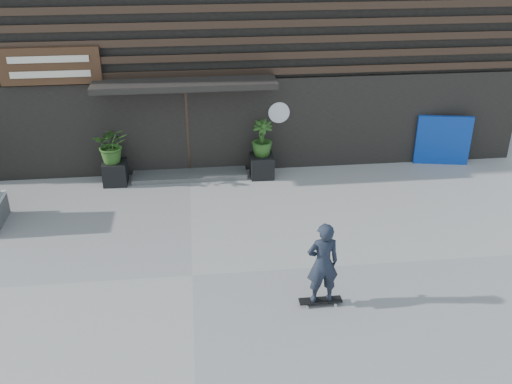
{
  "coord_description": "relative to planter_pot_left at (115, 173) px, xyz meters",
  "views": [
    {
      "loc": [
        0.19,
        -9.52,
        6.54
      ],
      "look_at": [
        1.4,
        1.3,
        1.1
      ],
      "focal_mm": 40.88,
      "sensor_mm": 36.0,
      "label": 1
    }
  ],
  "objects": [
    {
      "name": "ground",
      "position": [
        1.9,
        -4.4,
        -0.3
      ],
      "size": [
        80.0,
        80.0,
        0.0
      ],
      "primitive_type": "plane",
      "color": "#9B9893",
      "rests_on": "ground"
    },
    {
      "name": "entrance_step",
      "position": [
        1.9,
        0.2,
        -0.24
      ],
      "size": [
        3.0,
        0.8,
        0.12
      ],
      "primitive_type": "cube",
      "color": "#4B4C49",
      "rests_on": "ground"
    },
    {
      "name": "planter_pot_left",
      "position": [
        0.0,
        0.0,
        0.0
      ],
      "size": [
        0.6,
        0.6,
        0.6
      ],
      "primitive_type": "cube",
      "color": "black",
      "rests_on": "ground"
    },
    {
      "name": "bamboo_left",
      "position": [
        0.0,
        0.0,
        0.78
      ],
      "size": [
        0.86,
        0.75,
        0.96
      ],
      "primitive_type": "imported",
      "color": "#2D591E",
      "rests_on": "planter_pot_left"
    },
    {
      "name": "planter_pot_right",
      "position": [
        3.8,
        0.0,
        0.0
      ],
      "size": [
        0.6,
        0.6,
        0.6
      ],
      "primitive_type": "cube",
      "color": "black",
      "rests_on": "ground"
    },
    {
      "name": "bamboo_right",
      "position": [
        3.8,
        0.0,
        0.78
      ],
      "size": [
        0.54,
        0.54,
        0.96
      ],
      "primitive_type": "imported",
      "color": "#2D591E",
      "rests_on": "planter_pot_right"
    },
    {
      "name": "blue_tarp",
      "position": [
        8.83,
        0.3,
        0.39
      ],
      "size": [
        1.47,
        0.39,
        1.38
      ],
      "primitive_type": "cube",
      "rotation": [
        0.0,
        0.0,
        -0.19
      ],
      "color": "#0B3199",
      "rests_on": "ground"
    },
    {
      "name": "skateboarder",
      "position": [
        4.19,
        -5.57,
        0.58
      ],
      "size": [
        0.78,
        0.42,
        1.67
      ],
      "color": "black",
      "rests_on": "ground"
    }
  ]
}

